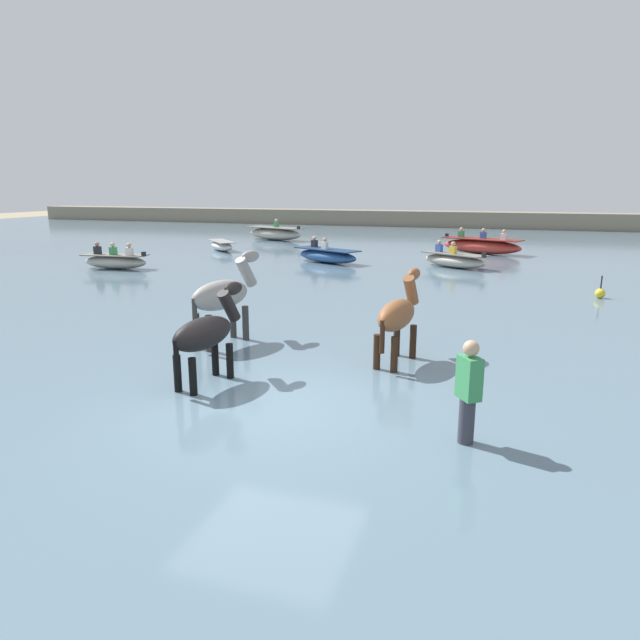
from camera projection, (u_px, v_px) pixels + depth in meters
name	position (u px, v px, depth m)	size (l,w,h in m)	color
ground_plane	(272.00, 423.00, 8.41)	(120.00, 120.00, 0.00)	gray
water_surface	(397.00, 295.00, 17.61)	(90.00, 90.00, 0.29)	slate
horse_lead_chestnut	(398.00, 317.00, 10.19)	(0.71, 1.80, 1.94)	brown
horse_trailing_grey	(223.00, 297.00, 11.44)	(0.91, 1.96, 2.13)	gray
horse_flank_black	(206.00, 335.00, 9.10)	(0.69, 1.73, 1.87)	black
boat_distant_east	(327.00, 255.00, 23.87)	(3.31, 2.31, 1.06)	#28518E
boat_mid_outer	(482.00, 246.00, 27.06)	(4.05, 2.53, 1.20)	#BC382D
boat_far_offshore	(115.00, 261.00, 22.09)	(2.70, 1.15, 1.04)	#B2AD9E
boat_near_port	(454.00, 260.00, 22.47)	(2.89, 2.25, 1.04)	#B2AD9E
boat_mid_channel	(275.00, 233.00, 33.96)	(4.13, 2.56, 1.24)	#B2AD9E
boat_distant_west	(222.00, 246.00, 28.42)	(2.33, 2.36, 0.48)	silver
person_wading_mid	(468.00, 399.00, 7.00)	(0.35, 0.38, 1.63)	#383842
channel_buoy	(600.00, 293.00, 16.29)	(0.29, 0.29, 0.66)	yellow
far_shoreline	(467.00, 221.00, 44.36)	(80.00, 2.40, 1.51)	gray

